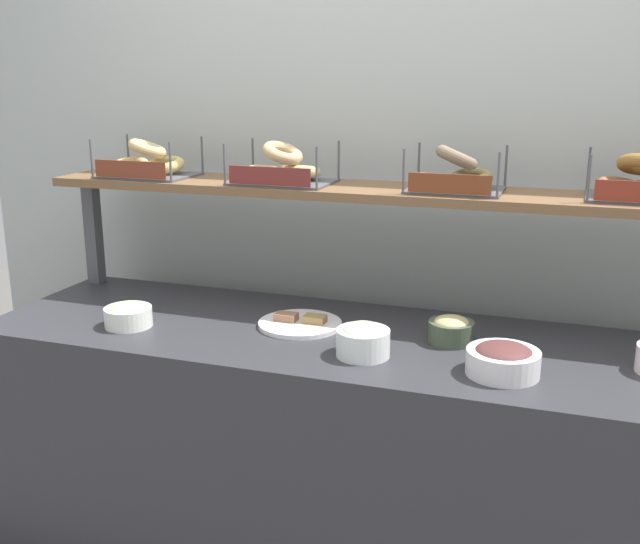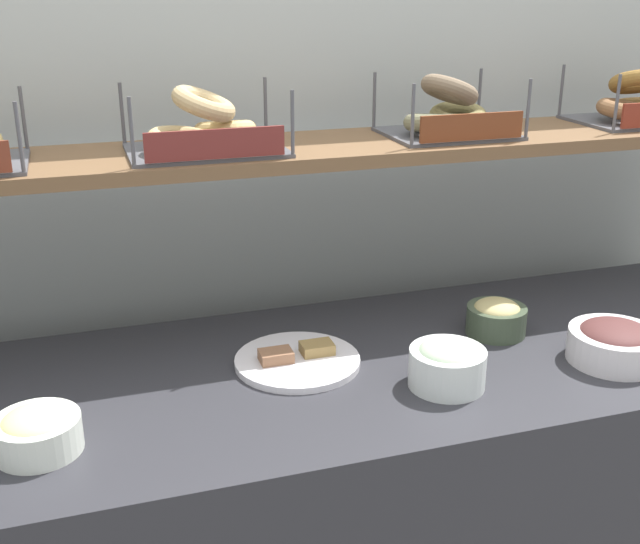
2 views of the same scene
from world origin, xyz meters
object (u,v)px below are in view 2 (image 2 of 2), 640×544
(bowl_scallion_spread, at_px, (447,364))
(bagel_basket_poppy, at_px, (448,115))
(bowl_egg_salad, at_px, (37,431))
(bowl_hummus, at_px, (496,317))
(bowl_chocolate_spread, at_px, (615,342))
(bagel_basket_cinnamon_raisin, at_px, (634,104))
(bagel_basket_plain, at_px, (204,131))
(serving_plate_white, at_px, (297,360))

(bowl_scallion_spread, bearing_deg, bagel_basket_poppy, 66.56)
(bowl_egg_salad, bearing_deg, bagel_basket_poppy, 22.92)
(bowl_hummus, xyz_separation_m, bowl_chocolate_spread, (0.17, -0.20, 0.00))
(bowl_scallion_spread, relative_size, bagel_basket_cinnamon_raisin, 0.53)
(bowl_hummus, xyz_separation_m, bowl_scallion_spread, (-0.22, -0.20, 0.01))
(bagel_basket_plain, bearing_deg, bagel_basket_cinnamon_raisin, 1.87)
(bowl_chocolate_spread, relative_size, bagel_basket_cinnamon_raisin, 0.67)
(bagel_basket_poppy, bearing_deg, bagel_basket_plain, -178.18)
(serving_plate_white, relative_size, bagel_basket_poppy, 0.91)
(bowl_scallion_spread, bearing_deg, bowl_hummus, 41.15)
(bowl_egg_salad, xyz_separation_m, bagel_basket_plain, (0.38, 0.39, 0.44))
(bowl_chocolate_spread, relative_size, serving_plate_white, 0.74)
(serving_plate_white, bearing_deg, bowl_egg_salad, -160.99)
(bowl_scallion_spread, distance_m, serving_plate_white, 0.32)
(bowl_chocolate_spread, height_order, bowl_egg_salad, bowl_chocolate_spread)
(bagel_basket_plain, relative_size, bagel_basket_cinnamon_raisin, 1.12)
(bowl_hummus, xyz_separation_m, bagel_basket_cinnamon_raisin, (0.50, 0.24, 0.44))
(bowl_chocolate_spread, height_order, serving_plate_white, bowl_chocolate_spread)
(bowl_chocolate_spread, xyz_separation_m, bagel_basket_cinnamon_raisin, (0.32, 0.44, 0.43))
(bowl_egg_salad, distance_m, bagel_basket_poppy, 1.14)
(bowl_hummus, distance_m, bagel_basket_cinnamon_raisin, 0.70)
(bowl_hummus, bearing_deg, bagel_basket_cinnamon_raisin, 25.41)
(bowl_hummus, xyz_separation_m, bagel_basket_plain, (-0.63, 0.20, 0.44))
(serving_plate_white, relative_size, bagel_basket_cinnamon_raisin, 0.91)
(bowl_chocolate_spread, bearing_deg, serving_plate_white, 163.76)
(bowl_egg_salad, bearing_deg, serving_plate_white, 19.01)
(serving_plate_white, bearing_deg, bagel_basket_plain, 123.92)
(bowl_scallion_spread, distance_m, bagel_basket_poppy, 0.62)
(serving_plate_white, bearing_deg, bagel_basket_cinnamon_raisin, 14.08)
(bowl_egg_salad, relative_size, bagel_basket_poppy, 0.51)
(bowl_chocolate_spread, height_order, bagel_basket_plain, bagel_basket_plain)
(bowl_chocolate_spread, relative_size, bagel_basket_plain, 0.60)
(bagel_basket_plain, bearing_deg, bowl_egg_salad, -134.53)
(bowl_hummus, distance_m, bowl_scallion_spread, 0.30)
(bowl_scallion_spread, bearing_deg, bowl_egg_salad, 179.76)
(bowl_chocolate_spread, xyz_separation_m, bowl_egg_salad, (-1.19, 0.01, -0.00))
(bowl_egg_salad, distance_m, bagel_basket_plain, 0.70)
(bowl_chocolate_spread, xyz_separation_m, bowl_scallion_spread, (-0.40, 0.01, 0.01))
(bowl_chocolate_spread, relative_size, bowl_scallion_spread, 1.28)
(bowl_chocolate_spread, xyz_separation_m, bagel_basket_plain, (-0.80, 0.40, 0.43))
(bowl_hummus, relative_size, serving_plate_white, 0.51)
(bagel_basket_poppy, bearing_deg, bagel_basket_cinnamon_raisin, 1.92)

